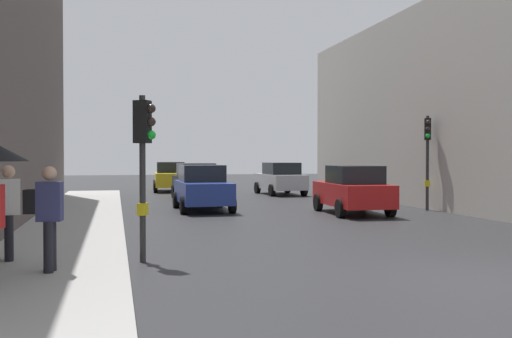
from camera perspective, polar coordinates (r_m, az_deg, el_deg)
ground_plane at (r=11.06m, az=21.12°, el=-9.78°), size 120.00×120.00×0.00m
sidewalk_kerb at (r=15.13m, az=-17.71°, el=-6.50°), size 2.78×40.00×0.16m
traffic_light_mid_street at (r=24.01m, az=16.06°, el=2.21°), size 0.34×0.45×3.67m
traffic_light_near_right at (r=11.96m, az=-10.69°, el=2.05°), size 0.45×0.36×3.29m
car_red_sedan at (r=21.99m, az=9.23°, el=-1.98°), size 2.19×4.29×1.76m
car_silver_hatchback at (r=32.79m, az=2.33°, el=-0.92°), size 2.19×4.29×1.76m
car_yellow_taxi at (r=36.21m, az=-8.17°, el=-0.73°), size 2.20×4.29×1.76m
car_blue_van at (r=23.25m, az=-5.13°, el=-1.80°), size 2.02×4.20×1.76m
car_dark_suv at (r=29.37m, az=-5.70°, el=-1.18°), size 2.22×4.30×1.76m
pedestrian_with_black_backpack at (r=12.00m, az=-22.77°, el=-3.33°), size 0.64×0.39×1.77m
pedestrian_with_grey_backpack at (r=10.58m, az=-19.33°, el=-3.90°), size 0.64×0.38×1.77m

